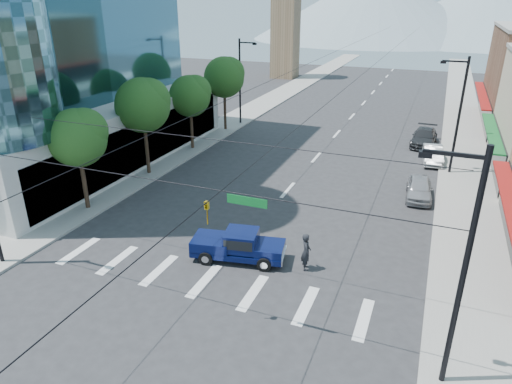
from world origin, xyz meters
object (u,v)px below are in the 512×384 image
pedestrian (306,252)px  parked_car_mid (433,154)px  parked_car_near (419,188)px  pickup_truck (238,245)px  parked_car_far (424,137)px

pedestrian → parked_car_mid: 20.59m
parked_car_near → parked_car_mid: parked_car_near is taller
parked_car_near → parked_car_mid: size_ratio=0.98×
pedestrian → pickup_truck: bearing=74.9°
parked_car_near → pickup_truck: bearing=-128.5°
pedestrian → parked_car_near: pedestrian is taller
pickup_truck → parked_car_mid: (8.89, 20.34, -0.17)m
parked_car_mid → parked_car_far: (-0.97, 4.96, 0.06)m
parked_car_mid → parked_car_near: bearing=-99.5°
parked_car_near → parked_car_far: bearing=87.8°
pickup_truck → parked_car_mid: bearing=55.5°
pickup_truck → parked_car_far: (7.92, 25.30, -0.11)m
pickup_truck → parked_car_near: size_ratio=1.23×
pickup_truck → pedestrian: size_ratio=2.58×
parked_car_mid → parked_car_far: bearing=95.5°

